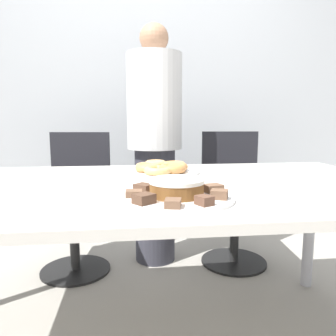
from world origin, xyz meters
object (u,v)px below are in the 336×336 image
object	(u,v)px
plate_cake	(177,198)
napkin	(278,178)
person_standing	(155,141)
office_chair_left	(76,206)
frosted_cake	(177,187)
office_chair_right	(233,201)
plate_donuts	(162,172)

from	to	relation	value
plate_cake	napkin	xyz separation A→B (m)	(0.47, 0.30, -0.00)
napkin	person_standing	bearing A→B (deg)	116.49
napkin	plate_cake	bearing A→B (deg)	-147.30
office_chair_left	napkin	xyz separation A→B (m)	(0.96, -0.83, 0.31)
frosted_cake	napkin	xyz separation A→B (m)	(0.47, 0.30, -0.03)
office_chair_left	office_chair_right	bearing A→B (deg)	7.99
plate_cake	napkin	size ratio (longest dim) A/B	2.15
plate_cake	plate_donuts	world-z (taller)	same
napkin	office_chair_left	bearing A→B (deg)	139.37
office_chair_left	frosted_cake	world-z (taller)	office_chair_left
plate_cake	napkin	distance (m)	0.56
office_chair_right	napkin	size ratio (longest dim) A/B	5.31
office_chair_right	plate_donuts	xyz separation A→B (m)	(-0.55, -0.62, 0.31)
office_chair_left	plate_donuts	bearing A→B (deg)	-43.28
office_chair_left	napkin	bearing A→B (deg)	-32.66
frosted_cake	napkin	size ratio (longest dim) A/B	1.03
office_chair_left	office_chair_right	xyz separation A→B (m)	(1.05, 0.00, 0.00)
office_chair_left	office_chair_right	size ratio (longest dim) A/B	1.00
napkin	frosted_cake	bearing A→B (deg)	-147.30
office_chair_left	plate_cake	xyz separation A→B (m)	(0.49, -1.13, 0.31)
office_chair_left	frosted_cake	size ratio (longest dim) A/B	5.18
frosted_cake	plate_donuts	bearing A→B (deg)	89.13
office_chair_right	plate_donuts	world-z (taller)	office_chair_right
plate_cake	person_standing	bearing A→B (deg)	88.66
plate_cake	frosted_cake	xyz separation A→B (m)	(-0.00, -0.00, 0.03)
plate_cake	frosted_cake	world-z (taller)	frosted_cake
person_standing	office_chair_right	xyz separation A→B (m)	(0.53, -0.07, -0.41)
plate_donuts	frosted_cake	xyz separation A→B (m)	(-0.01, -0.51, 0.03)
frosted_cake	office_chair_right	bearing A→B (deg)	63.72
plate_donuts	frosted_cake	world-z (taller)	frosted_cake
person_standing	plate_cake	bearing A→B (deg)	-91.34
plate_cake	frosted_cake	distance (m)	0.03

